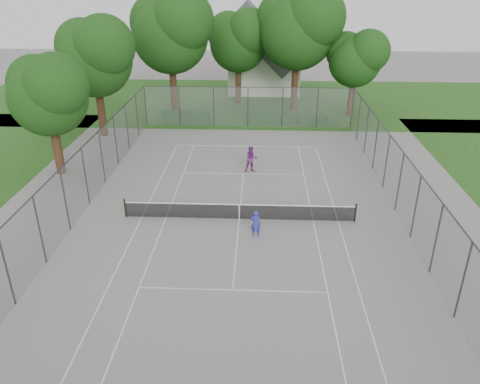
{
  "coord_description": "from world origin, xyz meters",
  "views": [
    {
      "loc": [
        1.04,
        -22.87,
        12.62
      ],
      "look_at": [
        0.0,
        1.0,
        1.2
      ],
      "focal_mm": 35.0,
      "sensor_mm": 36.0,
      "label": 1
    }
  ],
  "objects_px": {
    "girl_player": "(256,224)",
    "woman_player": "(251,159)",
    "tennis_net": "(239,211)",
    "house": "(264,56)"
  },
  "relations": [
    {
      "from": "girl_player",
      "to": "woman_player",
      "type": "xyz_separation_m",
      "value": [
        -0.41,
        8.6,
        0.17
      ]
    },
    {
      "from": "girl_player",
      "to": "woman_player",
      "type": "distance_m",
      "value": 8.61
    },
    {
      "from": "house",
      "to": "girl_player",
      "type": "bearing_deg",
      "value": -90.89
    },
    {
      "from": "house",
      "to": "girl_player",
      "type": "relative_size",
      "value": 6.56
    },
    {
      "from": "woman_player",
      "to": "tennis_net",
      "type": "bearing_deg",
      "value": -108.21
    },
    {
      "from": "girl_player",
      "to": "woman_player",
      "type": "relative_size",
      "value": 0.81
    },
    {
      "from": "house",
      "to": "woman_player",
      "type": "xyz_separation_m",
      "value": [
        -0.91,
        -23.71,
        -2.98
      ]
    },
    {
      "from": "girl_player",
      "to": "tennis_net",
      "type": "bearing_deg",
      "value": -57.32
    },
    {
      "from": "tennis_net",
      "to": "girl_player",
      "type": "relative_size",
      "value": 8.74
    },
    {
      "from": "house",
      "to": "woman_player",
      "type": "distance_m",
      "value": 23.92
    }
  ]
}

